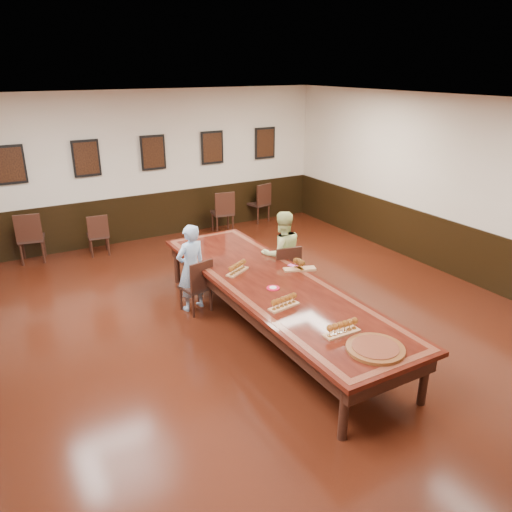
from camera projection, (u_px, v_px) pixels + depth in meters
floor at (273, 330)px, 7.38m from camera, size 8.00×10.00×0.02m
ceiling at (276, 104)px, 6.23m from camera, size 8.00×10.00×0.02m
wall_back at (153, 166)px, 10.86m from camera, size 8.00×0.02×3.20m
wall_right at (470, 192)px, 8.67m from camera, size 0.02×10.00×3.20m
chair_man at (195, 285)px, 7.80m from camera, size 0.49×0.52×0.88m
chair_woman at (284, 270)px, 8.29m from camera, size 0.51×0.54×0.93m
spare_chair_a at (31, 237)px, 9.78m from camera, size 0.56×0.60×1.02m
spare_chair_b at (98, 234)px, 10.17m from camera, size 0.45×0.48×0.87m
spare_chair_c at (222, 211)px, 11.52m from camera, size 0.53×0.57×0.98m
spare_chair_d at (258, 202)px, 12.32m from camera, size 0.56×0.59×0.97m
person_man at (191, 268)px, 7.78m from camera, size 0.57×0.43×1.41m
person_woman at (282, 254)px, 8.28m from camera, size 0.81×0.68×1.46m
pink_phone at (293, 266)px, 7.71m from camera, size 0.13×0.17×0.01m
wainscoting at (273, 299)px, 7.20m from camera, size 8.00×10.00×1.00m
conference_table at (273, 292)px, 7.16m from camera, size 1.40×5.00×0.76m
posters at (153, 153)px, 10.69m from camera, size 6.14×0.04×0.74m
flight_a at (237, 268)px, 7.44m from camera, size 0.45×0.33×0.16m
flight_b at (299, 265)px, 7.53m from camera, size 0.51×0.31×0.18m
flight_c at (284, 302)px, 6.37m from camera, size 0.45×0.20×0.16m
flight_d at (342, 328)px, 5.74m from camera, size 0.46×0.14×0.17m
red_plate_grp at (273, 288)px, 6.93m from camera, size 0.18×0.18×0.02m
carved_platter at (375, 349)px, 5.43m from camera, size 0.82×0.82×0.05m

